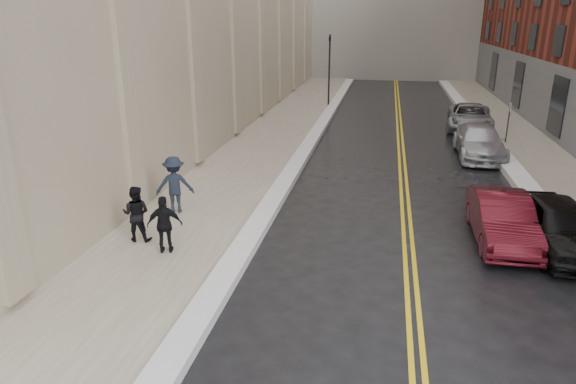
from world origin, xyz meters
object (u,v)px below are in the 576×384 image
at_px(car_maroon, 502,219).
at_px(pedestrian_a, 136,214).
at_px(car_black, 559,226).
at_px(pedestrian_c, 165,225).
at_px(car_silver_far, 470,117).
at_px(car_silver_near, 479,142).
at_px(pedestrian_b, 175,185).

bearing_deg(car_maroon, pedestrian_a, -168.07).
relative_size(car_black, pedestrian_a, 2.66).
relative_size(car_maroon, pedestrian_c, 2.64).
xyz_separation_m(pedestrian_a, pedestrian_c, (1.16, -0.61, -0.01)).
relative_size(car_silver_far, pedestrian_a, 3.23).
bearing_deg(pedestrian_c, car_silver_far, -135.02).
height_order(pedestrian_a, pedestrian_c, pedestrian_a).
relative_size(car_silver_near, pedestrian_c, 3.10).
xyz_separation_m(car_black, car_silver_near, (-0.56, 10.54, -0.02)).
distance_m(pedestrian_a, pedestrian_b, 2.41).
height_order(car_silver_near, pedestrian_a, pedestrian_a).
height_order(car_black, pedestrian_a, pedestrian_a).
xyz_separation_m(car_silver_near, pedestrian_a, (-11.52, -12.46, 0.24)).
bearing_deg(pedestrian_b, car_silver_near, -158.83).
bearing_deg(car_black, car_maroon, 163.36).
relative_size(car_maroon, pedestrian_a, 2.61).
xyz_separation_m(car_maroon, pedestrian_c, (-9.44, -2.88, 0.26)).
height_order(car_black, pedestrian_c, pedestrian_c).
bearing_deg(pedestrian_a, pedestrian_b, -100.74).
relative_size(car_silver_far, pedestrian_b, 2.79).
relative_size(car_maroon, pedestrian_b, 2.26).
bearing_deg(car_silver_near, car_black, -86.53).
distance_m(car_silver_far, pedestrian_a, 22.39).
xyz_separation_m(car_maroon, car_silver_far, (1.36, 16.65, 0.03)).
xyz_separation_m(car_black, pedestrian_b, (-11.88, 0.48, 0.36)).
distance_m(car_maroon, car_silver_near, 10.23).
bearing_deg(pedestrian_a, car_silver_far, -128.23).
bearing_deg(car_maroon, car_silver_far, 85.17).
distance_m(car_maroon, pedestrian_b, 10.41).
bearing_deg(car_silver_near, pedestrian_a, -132.36).
bearing_deg(pedestrian_b, pedestrian_c, 87.20).
relative_size(car_silver_near, pedestrian_b, 2.65).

